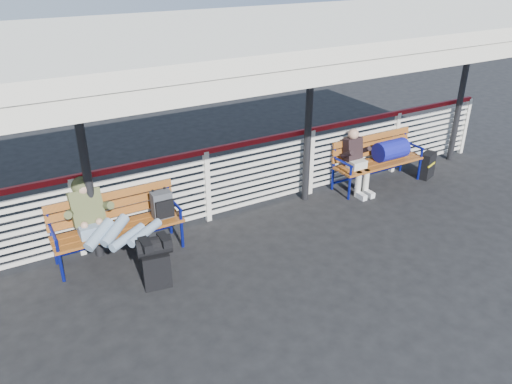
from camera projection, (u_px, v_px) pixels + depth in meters
ground at (269, 280)px, 6.65m from camera, size 60.00×60.00×0.00m
fence at (207, 183)px, 7.84m from camera, size 12.08×0.08×1.24m
canopy at (235, 36)px, 5.99m from camera, size 12.60×3.60×3.16m
luggage_stack at (155, 260)px, 6.37m from camera, size 0.47×0.31×0.73m
bench_left at (127, 216)px, 7.05m from camera, size 1.80×0.56×0.92m
bench_right at (384, 153)px, 9.17m from camera, size 1.80×0.56×0.92m
traveler_man at (112, 226)px, 6.60m from camera, size 0.93×1.55×0.77m
companion_person at (356, 161)px, 8.85m from camera, size 0.32×0.66×1.15m
suitcase_side at (427, 165)px, 9.55m from camera, size 0.41×0.33×0.50m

